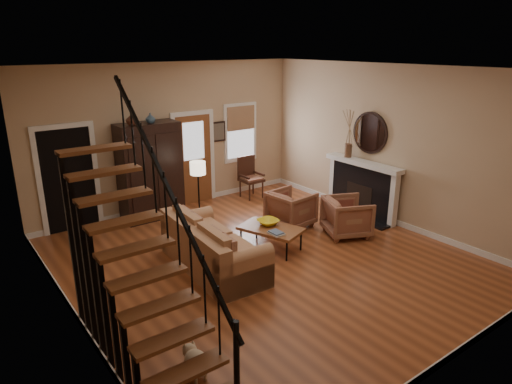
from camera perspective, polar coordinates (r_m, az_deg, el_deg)
room at (r=8.87m, az=-7.95°, el=3.77°), size 7.00×7.33×3.30m
staircase at (r=5.25m, az=-14.39°, el=-5.82°), size 0.94×2.80×3.20m
fireplace at (r=10.33m, az=13.28°, el=1.09°), size 0.33×1.95×2.30m
armoire at (r=10.08m, az=-13.10°, el=2.53°), size 1.30×0.60×2.10m
vase_a at (r=9.61m, az=-15.27°, el=8.79°), size 0.24×0.24×0.25m
vase_b at (r=9.77m, az=-13.07°, el=8.99°), size 0.20×0.20×0.21m
sofa at (r=7.80m, az=-5.38°, el=-6.70°), size 1.10×2.29×0.83m
coffee_table at (r=8.54m, az=1.86°, el=-5.81°), size 1.01×1.29×0.44m
bowl at (r=8.57m, az=1.52°, el=-3.78°), size 0.39×0.39×0.10m
books at (r=8.16m, az=2.53°, el=-5.13°), size 0.21×0.28×0.05m
armchair_left at (r=9.27m, az=11.32°, el=-3.06°), size 1.11×1.10×0.77m
armchair_right at (r=9.56m, az=4.39°, el=-2.10°), size 0.92×0.90×0.77m
floor_lamp at (r=9.53m, az=-7.16°, el=-0.27°), size 0.33×0.33×1.39m
side_chair at (r=11.27m, az=-0.59°, el=1.80°), size 0.54×0.54×1.02m
dog at (r=5.64m, az=-7.42°, el=-20.59°), size 0.32×0.48×0.33m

